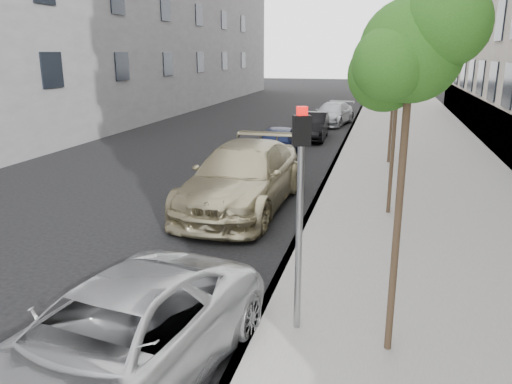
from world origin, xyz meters
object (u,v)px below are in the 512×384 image
at_px(tree_mid, 401,49).
at_px(tree_far, 396,70).
at_px(suv, 243,177).
at_px(sedan_blue, 277,143).
at_px(tree_near, 414,51).
at_px(sedan_black, 312,126).
at_px(signal_pole, 300,196).
at_px(sedan_rear, 333,114).
at_px(minivan, 114,343).

relative_size(tree_mid, tree_far, 1.18).
xyz_separation_m(suv, sedan_blue, (-0.46, 6.69, -0.22)).
relative_size(tree_near, sedan_black, 1.22).
xyz_separation_m(tree_far, signal_pole, (-1.39, -12.75, -1.38)).
height_order(tree_far, sedan_blue, tree_far).
xyz_separation_m(signal_pole, suv, (-2.60, 6.14, -1.35)).
relative_size(signal_pole, sedan_rear, 0.74).
bearing_deg(sedan_blue, sedan_black, 78.38).
distance_m(tree_near, minivan, 5.18).
bearing_deg(sedan_blue, minivan, -90.33).
xyz_separation_m(tree_near, sedan_rear, (-3.33, 23.86, -3.58)).
xyz_separation_m(tree_far, sedan_black, (-3.77, 5.35, -2.96)).
bearing_deg(sedan_rear, sedan_blue, -86.17).
relative_size(tree_mid, sedan_black, 1.25).
height_order(tree_mid, minivan, tree_mid).
distance_m(tree_near, suv, 8.24).
height_order(tree_near, tree_far, tree_near).
height_order(tree_mid, sedan_rear, tree_mid).
height_order(minivan, sedan_black, minivan).
xyz_separation_m(signal_pole, sedan_rear, (-1.94, 23.61, -1.58)).
distance_m(suv, sedan_black, 11.98).
height_order(minivan, sedan_rear, minivan).
xyz_separation_m(tree_far, suv, (-3.99, -6.62, -2.73)).
distance_m(tree_near, signal_pole, 2.45).
bearing_deg(sedan_black, suv, -92.88).
distance_m(tree_near, tree_mid, 6.50).
bearing_deg(suv, sedan_blue, 95.73).
bearing_deg(sedan_blue, suv, -90.44).
distance_m(sedan_blue, sedan_black, 5.33).
bearing_deg(tree_mid, sedan_rear, 100.85).
relative_size(signal_pole, sedan_blue, 0.87).
xyz_separation_m(minivan, suv, (-0.58, 8.03, 0.19)).
relative_size(tree_mid, signal_pole, 1.49).
distance_m(tree_near, sedan_black, 19.08).
bearing_deg(signal_pole, sedan_rear, 73.56).
height_order(tree_mid, signal_pole, tree_mid).
bearing_deg(signal_pole, tree_far, 62.65).
relative_size(tree_far, sedan_blue, 1.10).
height_order(signal_pole, suv, signal_pole).
bearing_deg(suv, tree_near, -56.21).
bearing_deg(tree_mid, tree_near, -90.00).
bearing_deg(sedan_black, tree_mid, -74.20).
relative_size(sedan_black, sedan_rear, 0.88).
height_order(sedan_blue, sedan_rear, sedan_blue).
bearing_deg(tree_near, minivan, -154.26).
relative_size(tree_near, tree_far, 1.15).
bearing_deg(sedan_black, minivan, -90.81).
height_order(minivan, suv, suv).
distance_m(tree_mid, suv, 5.26).
xyz_separation_m(suv, sedan_rear, (0.66, 17.48, -0.23)).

